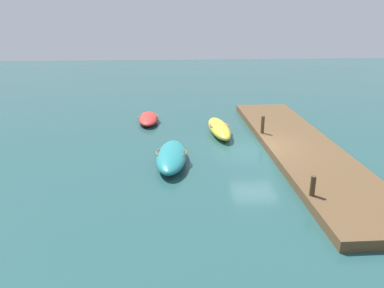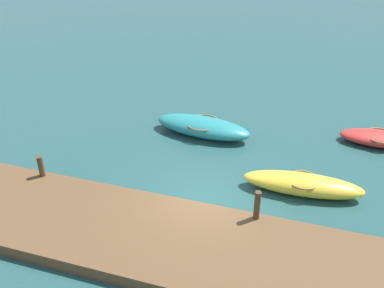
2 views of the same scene
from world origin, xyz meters
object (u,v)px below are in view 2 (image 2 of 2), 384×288
at_px(mooring_post_west, 41,166).
at_px(mooring_post_mid_west, 257,205).
at_px(rowboat_teal, 203,127).
at_px(rowboat_yellow, 303,184).
at_px(rowboat_red, 380,138).

height_order(mooring_post_west, mooring_post_mid_west, mooring_post_mid_west).
distance_m(mooring_post_west, mooring_post_mid_west, 8.05).
distance_m(rowboat_teal, rowboat_yellow, 5.62).
height_order(rowboat_yellow, mooring_post_west, mooring_post_west).
bearing_deg(mooring_post_west, rowboat_teal, 49.84).
xyz_separation_m(rowboat_teal, rowboat_red, (7.59, 1.50, -0.12)).
bearing_deg(rowboat_yellow, rowboat_red, 54.29).
distance_m(rowboat_yellow, rowboat_red, 5.40).
distance_m(rowboat_red, mooring_post_mid_west, 8.17).
height_order(rowboat_teal, mooring_post_mid_west, mooring_post_mid_west).
xyz_separation_m(rowboat_yellow, mooring_post_west, (-9.34, -2.42, 0.46)).
distance_m(rowboat_teal, rowboat_red, 7.74).
xyz_separation_m(rowboat_teal, mooring_post_mid_west, (3.41, -5.49, 0.54)).
bearing_deg(rowboat_teal, rowboat_red, 15.77).
bearing_deg(rowboat_teal, mooring_post_mid_west, -53.53).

